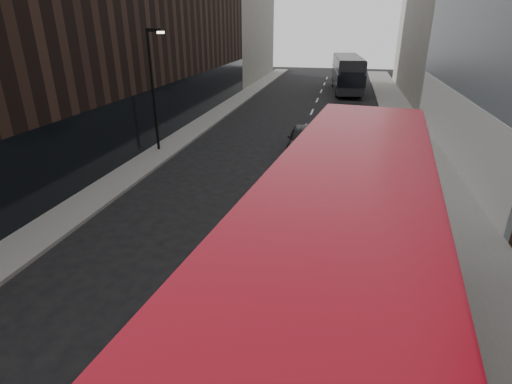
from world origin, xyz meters
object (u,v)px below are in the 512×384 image
Objects in this scene: street_lamp at (154,83)px; car_a at (303,139)px; grey_bus at (347,73)px; car_c at (348,117)px; red_bus at (340,284)px; car_b at (337,152)px.

car_a is (8.72, 2.00, -3.39)m from street_lamp.
car_c is (0.37, -17.27, -1.33)m from grey_bus.
car_c is at bearing 95.92° from red_bus.
car_a reaches higher than car_c.
car_c is (0.51, 8.97, 0.07)m from car_b.
street_lamp is at bearing -169.99° from car_a.
red_bus is 2.43× the size of car_c.
car_b is at bearing 97.63° from red_bus.
grey_bus is at bearing 83.99° from car_c.
red_bus is (11.25, -15.60, -1.33)m from street_lamp.
red_bus is at bearing -97.55° from car_c.
car_b is at bearing 0.00° from street_lamp.
street_lamp reaches higher than car_b.
red_bus is at bearing -94.74° from grey_bus.
car_a is at bearing 140.56° from car_b.
car_b is (10.86, 0.00, -3.48)m from street_lamp.
street_lamp reaches higher than red_bus.
grey_bus is at bearing 81.71° from car_a.
grey_bus is 26.27m from car_b.
red_bus reaches higher than car_b.
red_bus reaches higher than grey_bus.
car_a is (-2.53, 17.60, -2.06)m from red_bus.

